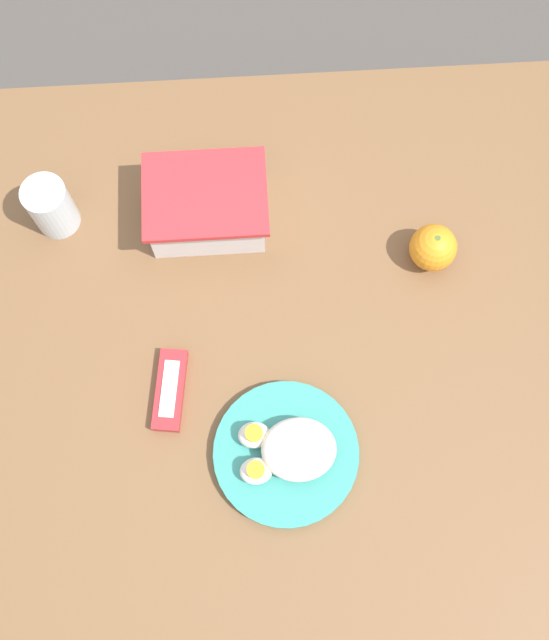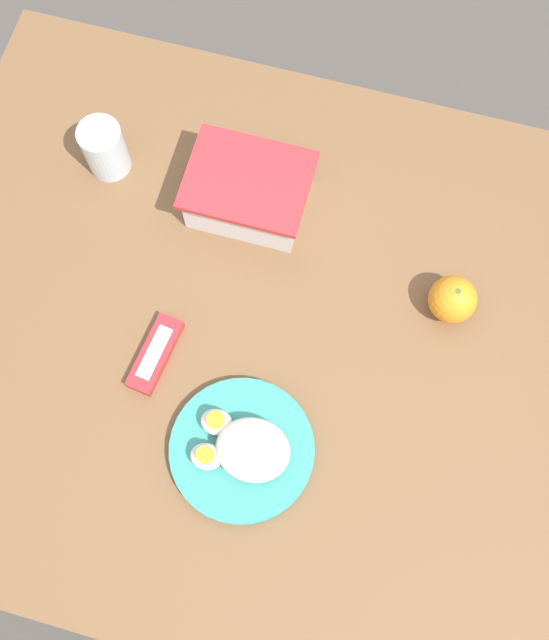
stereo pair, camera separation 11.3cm
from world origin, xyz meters
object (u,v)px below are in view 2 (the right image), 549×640
at_px(food_container, 248,193).
at_px(rice_plate, 243,449).
at_px(orange_fruit, 453,299).
at_px(drinking_glass, 105,149).
at_px(candy_bar, 155,354).

xyz_separation_m(food_container, rice_plate, (0.10, -0.39, -0.01)).
bearing_deg(orange_fruit, drinking_glass, 170.33).
distance_m(orange_fruit, drinking_glass, 0.60).
distance_m(rice_plate, candy_bar, 0.20).
bearing_deg(drinking_glass, food_container, -2.29).
bearing_deg(candy_bar, food_container, 76.80).
height_order(food_container, drinking_glass, drinking_glass).
bearing_deg(candy_bar, drinking_glass, 120.75).
bearing_deg(orange_fruit, rice_plate, -129.35).
relative_size(food_container, drinking_glass, 1.99).
height_order(rice_plate, drinking_glass, drinking_glass).
bearing_deg(food_container, rice_plate, -75.25).
bearing_deg(orange_fruit, food_container, 165.35).
height_order(candy_bar, drinking_glass, drinking_glass).
bearing_deg(food_container, orange_fruit, -14.65).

